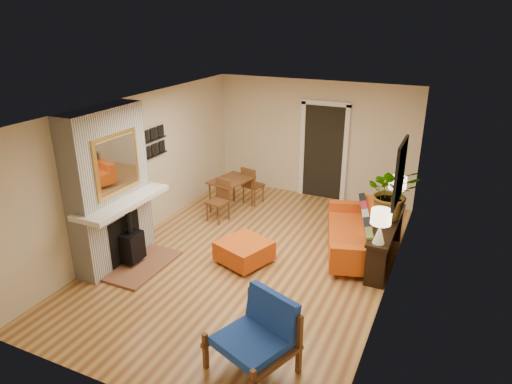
# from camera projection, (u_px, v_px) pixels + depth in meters

# --- Properties ---
(room_shell) EXTENTS (6.50, 6.50, 6.50)m
(room_shell) POSITION_uv_depth(u_px,v_px,m) (332.00, 153.00, 9.34)
(room_shell) COLOR tan
(room_shell) RESTS_ON ground
(fireplace) EXTENTS (1.09, 1.68, 2.60)m
(fireplace) POSITION_uv_depth(u_px,v_px,m) (111.00, 193.00, 7.28)
(fireplace) COLOR white
(fireplace) RESTS_ON ground
(sofa) EXTENTS (1.37, 2.13, 0.78)m
(sofa) POSITION_uv_depth(u_px,v_px,m) (358.00, 234.00, 7.89)
(sofa) COLOR silver
(sofa) RESTS_ON ground
(ottoman) EXTENTS (0.96, 0.96, 0.38)m
(ottoman) POSITION_uv_depth(u_px,v_px,m) (244.00, 251.00, 7.60)
(ottoman) COLOR silver
(ottoman) RESTS_ON ground
(blue_chair) EXTENTS (1.10, 1.09, 0.90)m
(blue_chair) POSITION_uv_depth(u_px,v_px,m) (259.00, 331.00, 5.28)
(blue_chair) COLOR brown
(blue_chair) RESTS_ON ground
(dining_table) EXTENTS (0.89, 1.60, 0.84)m
(dining_table) POSITION_uv_depth(u_px,v_px,m) (234.00, 186.00, 9.49)
(dining_table) COLOR brown
(dining_table) RESTS_ON ground
(console_table) EXTENTS (0.34, 1.85, 0.72)m
(console_table) POSITION_uv_depth(u_px,v_px,m) (386.00, 231.00, 7.50)
(console_table) COLOR black
(console_table) RESTS_ON ground
(lamp_near) EXTENTS (0.30, 0.30, 0.54)m
(lamp_near) POSITION_uv_depth(u_px,v_px,m) (380.00, 222.00, 6.66)
(lamp_near) COLOR white
(lamp_near) RESTS_ON console_table
(lamp_far) EXTENTS (0.30, 0.30, 0.54)m
(lamp_far) POSITION_uv_depth(u_px,v_px,m) (397.00, 188.00, 7.97)
(lamp_far) COLOR white
(lamp_far) RESTS_ON console_table
(houseplant) EXTENTS (1.03, 0.96, 0.92)m
(houseplant) POSITION_uv_depth(u_px,v_px,m) (392.00, 192.00, 7.45)
(houseplant) COLOR #1E5919
(houseplant) RESTS_ON console_table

